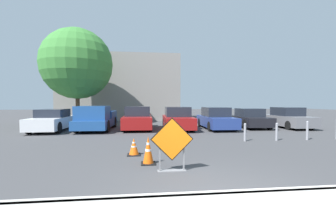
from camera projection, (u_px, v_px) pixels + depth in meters
ground_plane at (167, 132)px, 14.17m from camera, size 96.00×96.00×0.00m
curb_lip at (224, 196)px, 4.24m from camera, size 22.15×0.20×0.14m
road_closed_sign at (172, 143)px, 5.92m from camera, size 1.14×0.20×1.44m
traffic_cone_nearest at (148, 150)px, 6.68m from camera, size 0.43×0.43×0.83m
traffic_cone_second at (134, 147)px, 7.81m from camera, size 0.45×0.45×0.60m
parked_car_nearest at (53, 121)px, 14.53m from camera, size 1.87×4.45×1.41m
pickup_truck at (96, 119)px, 14.85m from camera, size 2.18×5.05×1.61m
parked_car_second at (138, 119)px, 15.53m from camera, size 1.96×4.45×1.56m
parked_car_third at (178, 119)px, 15.43m from camera, size 2.04×4.50×1.53m
parked_car_fourth at (216, 119)px, 15.74m from camera, size 1.92×4.53×1.50m
parked_car_fifth at (250, 119)px, 16.50m from camera, size 2.04×4.16×1.40m
parked_car_sixth at (288, 118)px, 16.42m from camera, size 1.86×4.26×1.49m
bollard_nearest at (245, 132)px, 10.62m from camera, size 0.12×0.12×0.86m
bollard_second at (277, 131)px, 10.80m from camera, size 0.12×0.12×0.86m
bollard_third at (307, 130)px, 10.97m from camera, size 0.12×0.12×0.93m
building_facade_backdrop at (121, 88)px, 24.36m from camera, size 12.22×5.00×6.78m
street_tree_behind_lot at (77, 64)px, 17.88m from camera, size 5.58×5.58×7.70m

